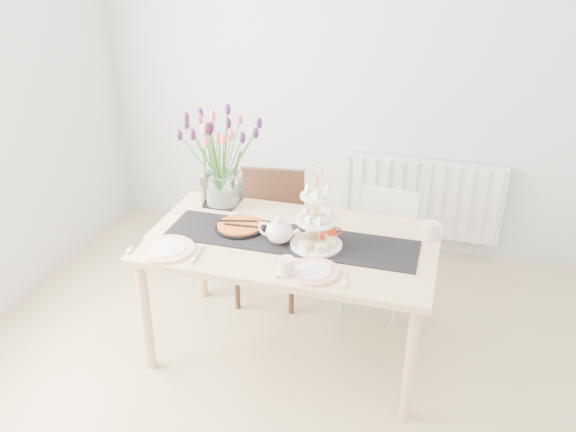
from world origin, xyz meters
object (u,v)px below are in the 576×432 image
(cream_jug, at_px, (430,230))
(mug_orange, at_px, (328,232))
(cake_stand, at_px, (317,227))
(tart_tin, at_px, (240,227))
(mug_white, at_px, (286,267))
(tulip_vase, at_px, (220,143))
(plate_right, at_px, (313,271))
(plate_left, at_px, (166,249))
(chair_white, at_px, (383,241))
(teapot, at_px, (279,232))
(chair_brown, at_px, (270,225))
(radiator, at_px, (420,198))
(dining_table, at_px, (290,252))

(cream_jug, height_order, mug_orange, mug_orange)
(cake_stand, distance_m, tart_tin, 0.48)
(mug_white, distance_m, mug_orange, 0.42)
(tulip_vase, xyz_separation_m, plate_right, (0.74, -0.63, -0.39))
(tulip_vase, bearing_deg, plate_right, -40.56)
(plate_left, distance_m, plate_right, 0.81)
(chair_white, bearing_deg, tulip_vase, -150.74)
(tulip_vase, distance_m, mug_orange, 0.85)
(teapot, distance_m, cream_jug, 0.84)
(plate_left, bearing_deg, teapot, 23.23)
(chair_brown, xyz_separation_m, mug_white, (0.39, -0.94, 0.30))
(teapot, relative_size, tart_tin, 0.83)
(radiator, bearing_deg, dining_table, -113.21)
(teapot, relative_size, plate_right, 0.89)
(cream_jug, bearing_deg, chair_brown, 166.12)
(mug_white, height_order, plate_right, mug_white)
(dining_table, relative_size, tulip_vase, 2.24)
(chair_white, distance_m, mug_white, 1.15)
(tart_tin, xyz_separation_m, mug_orange, (0.51, 0.02, 0.04))
(radiator, bearing_deg, chair_brown, -137.88)
(mug_orange, distance_m, plate_right, 0.35)
(chair_brown, height_order, mug_orange, chair_brown)
(radiator, relative_size, plate_left, 3.99)
(radiator, relative_size, chair_brown, 1.39)
(chair_brown, xyz_separation_m, chair_white, (0.74, 0.10, -0.06))
(mug_white, bearing_deg, cream_jug, 69.19)
(cake_stand, distance_m, teapot, 0.21)
(chair_brown, bearing_deg, radiator, 34.46)
(cake_stand, xyz_separation_m, plate_left, (-0.76, -0.26, -0.11))
(teapot, distance_m, plate_right, 0.35)
(tulip_vase, height_order, tart_tin, tulip_vase)
(chair_white, distance_m, mug_orange, 0.76)
(teapot, bearing_deg, dining_table, 56.22)
(tart_tin, xyz_separation_m, mug_white, (0.39, -0.39, 0.03))
(chair_brown, distance_m, cake_stand, 0.86)
(dining_table, height_order, plate_left, plate_left)
(dining_table, bearing_deg, teapot, -130.65)
(teapot, height_order, cream_jug, teapot)
(teapot, bearing_deg, plate_left, -149.89)
(teapot, distance_m, mug_orange, 0.27)
(tulip_vase, xyz_separation_m, teapot, (0.49, -0.39, -0.32))
(mug_white, xyz_separation_m, plate_left, (-0.68, 0.06, -0.04))
(radiator, distance_m, mug_orange, 1.46)
(radiator, bearing_deg, tart_tin, -123.70)
(plate_right, bearing_deg, chair_brown, 120.08)
(dining_table, bearing_deg, tart_tin, 172.88)
(plate_right, bearing_deg, radiator, 76.75)
(mug_white, bearing_deg, radiator, 100.53)
(cake_stand, bearing_deg, mug_white, -103.43)
(radiator, height_order, cream_jug, cream_jug)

